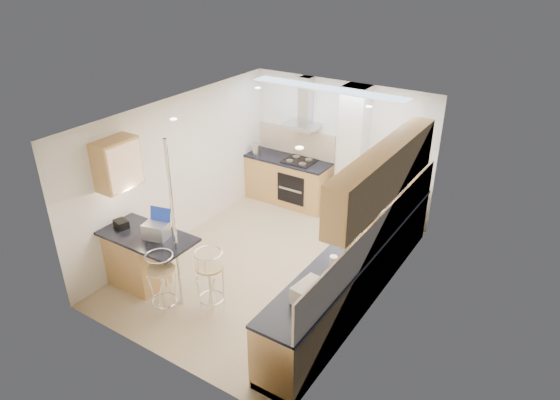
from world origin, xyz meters
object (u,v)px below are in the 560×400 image
Objects in this scene: microwave at (368,234)px; bar_stool_near at (163,285)px; laptop at (156,231)px; bread_bin at (311,293)px; bar_stool_end at (210,282)px.

microwave reaches higher than bar_stool_near.
laptop is at bearing 162.21° from bar_stool_near.
bar_stool_end is at bearing -175.94° from bread_bin.
microwave is at bearing 16.63° from laptop.
bread_bin is (2.50, -0.02, -0.03)m from laptop.
microwave is at bearing 95.43° from bread_bin.
microwave is 0.54× the size of bar_stool_end.
laptop reaches higher than bar_stool_near.
bread_bin is at bearing -82.34° from bar_stool_end.
microwave reaches higher than bar_stool_end.
bread_bin reaches higher than bar_stool_end.
bar_stool_end is at bearing 62.33° from bar_stool_near.
laptop is at bearing -173.61° from bread_bin.
bar_stool_near is (-2.16, -1.83, -0.58)m from microwave.
laptop reaches higher than bread_bin.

